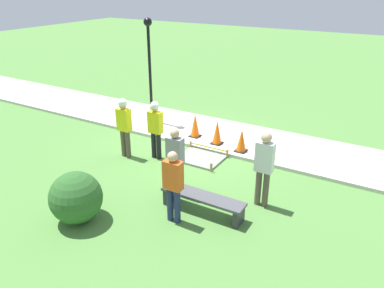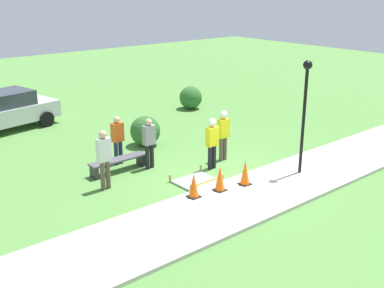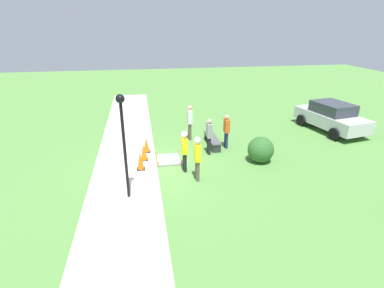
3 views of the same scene
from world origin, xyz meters
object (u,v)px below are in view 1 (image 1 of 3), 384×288
Objects in this scene: traffic_cone_far_patch at (217,132)px; bystander_in_white_shirt at (175,158)px; park_bench at (203,200)px; bystander_in_orange_shirt at (173,183)px; worker_assistant at (124,123)px; bystander_in_gray_shirt at (264,165)px; worker_supervisor at (155,125)px; lamppost_near at (149,55)px; traffic_cone_sidewalk_edge at (195,125)px; traffic_cone_near_patch at (242,141)px.

bystander_in_white_shirt is (-0.39, 2.98, 0.49)m from traffic_cone_far_patch.
park_bench is 1.18× the size of bystander_in_orange_shirt.
worker_assistant is 0.97× the size of bystander_in_gray_shirt.
worker_supervisor is 0.95× the size of bystander_in_gray_shirt.
worker_supervisor reaches higher than traffic_cone_far_patch.
worker_supervisor is 3.63m from bystander_in_gray_shirt.
bystander_in_white_shirt is at bearing 132.73° from lamppost_near.
lamppost_near is (2.93, -0.60, 1.99)m from traffic_cone_far_patch.
worker_assistant is 3.58m from bystander_in_orange_shirt.
park_bench is at bearing 144.94° from worker_supervisor.
worker_assistant is (2.00, 1.98, 0.59)m from traffic_cone_far_patch.
bystander_in_orange_shirt is at bearing 130.42° from lamppost_near.
lamppost_near reaches higher than traffic_cone_sidewalk_edge.
worker_supervisor is 0.97× the size of worker_assistant.
bystander_in_gray_shirt is (-3.54, 0.81, 0.02)m from worker_supervisor.
traffic_cone_near_patch is 3.47m from worker_assistant.
bystander_in_white_shirt reaches higher than traffic_cone_near_patch.
lamppost_near reaches higher than worker_supervisor.
worker_assistant is 4.40m from bystander_in_gray_shirt.
lamppost_near is at bearing -42.94° from park_bench.
bystander_in_gray_shirt reaches higher than worker_assistant.
lamppost_near is (3.31, -3.59, 1.51)m from bystander_in_white_shirt.
worker_assistant is 2.59m from bystander_in_white_shirt.
bystander_in_orange_shirt is at bearing 120.63° from bystander_in_white_shirt.
bystander_in_white_shirt is 0.48× the size of lamppost_near.
worker_assistant is (0.84, 0.36, 0.04)m from worker_supervisor.
traffic_cone_far_patch is 0.21× the size of lamppost_near.
traffic_cone_sidewalk_edge is 0.44× the size of worker_supervisor.
traffic_cone_far_patch is at bearing -8.79° from traffic_cone_near_patch.
bystander_in_gray_shirt reaches higher than traffic_cone_sidewalk_edge.
bystander_in_gray_shirt reaches higher than traffic_cone_near_patch.
bystander_in_orange_shirt is at bearing 47.85° from bystander_in_gray_shirt.
traffic_cone_sidewalk_edge is (0.88, -0.16, 0.01)m from traffic_cone_far_patch.
traffic_cone_near_patch is 0.40× the size of worker_supervisor.
worker_supervisor is at bearing 36.11° from traffic_cone_near_patch.
traffic_cone_sidewalk_edge is at bearing -117.61° from worker_assistant.
traffic_cone_sidewalk_edge is 0.22× the size of lamppost_near.
worker_supervisor is at bearing -12.85° from bystander_in_gray_shirt.
park_bench is at bearing 43.05° from bystander_in_gray_shirt.
worker_supervisor reaches higher than bystander_in_white_shirt.
bystander_in_white_shirt is at bearing -59.37° from bystander_in_orange_shirt.
bystander_in_gray_shirt reaches higher than bystander_in_white_shirt.
traffic_cone_near_patch is 0.35× the size of park_bench.
traffic_cone_far_patch is at bearing -76.23° from bystander_in_orange_shirt.
traffic_cone_sidewalk_edge is 4.19m from park_bench.
worker_assistant is (2.87, 1.84, 0.62)m from traffic_cone_near_patch.
worker_assistant is at bearing -22.71° from park_bench.
bystander_in_orange_shirt is (0.38, 0.60, 0.62)m from park_bench.
traffic_cone_near_patch is at bearing 171.21° from traffic_cone_far_patch.
worker_supervisor is at bearing 54.47° from traffic_cone_far_patch.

